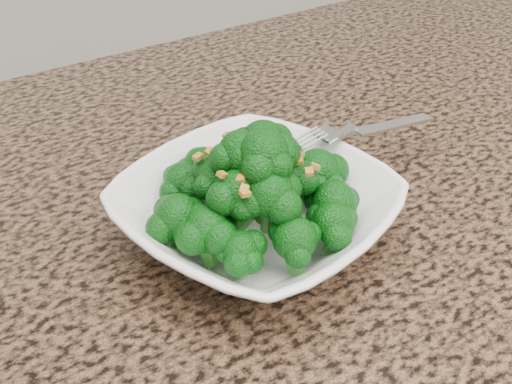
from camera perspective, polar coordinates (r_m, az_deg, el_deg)
granite_counter at (r=0.52m, az=3.32°, el=-10.79°), size 1.64×1.04×0.03m
bowl at (r=0.55m, az=-0.00°, el=-1.92°), size 0.28×0.28×0.05m
broccoli_pile at (r=0.51m, az=-0.00°, el=3.71°), size 0.20×0.20×0.07m
garlic_topping at (r=0.49m, az=-0.00°, el=7.56°), size 0.12×0.12×0.01m
fork at (r=0.61m, az=8.27°, el=5.45°), size 0.19×0.06×0.01m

